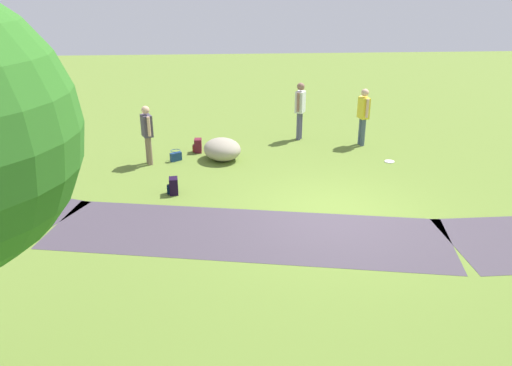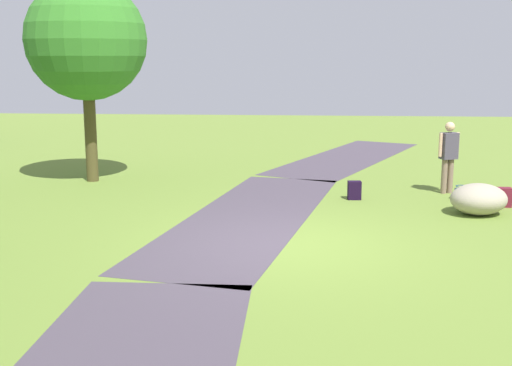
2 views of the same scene
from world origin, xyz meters
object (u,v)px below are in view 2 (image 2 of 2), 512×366
at_px(young_tree_near_path, 86,41).
at_px(woman_with_handbag, 449,152).
at_px(lawn_boulder, 479,199).
at_px(handbag_on_grass, 462,194).
at_px(backpack_by_boulder, 504,197).
at_px(spare_backpack_on_lawn, 354,191).

xyz_separation_m(young_tree_near_path, woman_with_handbag, (-0.80, -8.48, -2.48)).
xyz_separation_m(lawn_boulder, woman_with_handbag, (2.00, 0.20, 0.63)).
height_order(young_tree_near_path, woman_with_handbag, young_tree_near_path).
bearing_deg(woman_with_handbag, young_tree_near_path, 84.59).
distance_m(handbag_on_grass, backpack_by_boulder, 0.92).
bearing_deg(young_tree_near_path, lawn_boulder, -107.88).
bearing_deg(lawn_boulder, spare_backpack_on_lawn, 63.26).
distance_m(young_tree_near_path, woman_with_handbag, 8.87).
xyz_separation_m(backpack_by_boulder, spare_backpack_on_lawn, (0.46, 3.03, 0.00)).
bearing_deg(young_tree_near_path, handbag_on_grass, -99.87).
relative_size(handbag_on_grass, spare_backpack_on_lawn, 0.94).
relative_size(handbag_on_grass, backpack_by_boulder, 0.94).
xyz_separation_m(young_tree_near_path, lawn_boulder, (-2.80, -8.68, -3.11)).
distance_m(backpack_by_boulder, spare_backpack_on_lawn, 3.06).
relative_size(young_tree_near_path, backpack_by_boulder, 12.21).
relative_size(lawn_boulder, handbag_on_grass, 3.93).
relative_size(young_tree_near_path, lawn_boulder, 3.31).
height_order(woman_with_handbag, spare_backpack_on_lawn, woman_with_handbag).
bearing_deg(spare_backpack_on_lawn, lawn_boulder, -116.74).
height_order(lawn_boulder, woman_with_handbag, woman_with_handbag).
distance_m(lawn_boulder, backpack_by_boulder, 1.00).
relative_size(lawn_boulder, backpack_by_boulder, 3.68).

